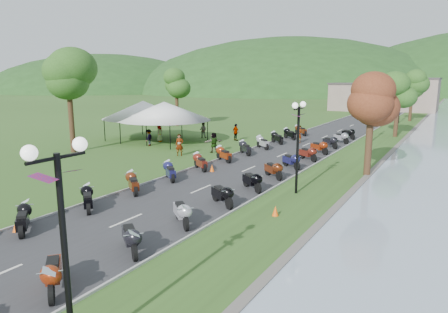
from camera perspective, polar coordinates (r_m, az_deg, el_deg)
The scene contains 14 objects.
road at distance 44.63m, azimuth 14.23°, elevation 2.74°, with size 7.00×120.00×0.02m, color #343436.
hills_backdrop at distance 202.86m, azimuth 27.52°, elevation 8.19°, with size 360.00×120.00×76.00m, color #285621, non-canonical shape.
far_building at distance 88.65m, azimuth 21.55°, elevation 7.98°, with size 18.00×16.00×5.00m, color gray.
moto_row_left at distance 25.11m, azimuth -7.60°, elevation -2.18°, with size 2.60×48.47×1.10m, color #331411, non-canonical shape.
moto_row_right at distance 25.69m, azimuth 7.09°, elevation -1.86°, with size 2.60×41.08×1.10m, color #331411, non-canonical shape.
streetlamp_near at distance 9.58m, azimuth -21.74°, elevation -13.19°, with size 1.40×1.40×5.00m, color black, non-canonical shape.
vendor_tent_main at distance 39.94m, azimuth -8.46°, elevation 4.88°, with size 6.10×6.10×4.00m, color white, non-canonical shape.
vendor_tent_side at distance 41.95m, azimuth -11.40°, elevation 5.08°, with size 5.54×5.54×4.00m, color white, non-canonical shape.
tree_park_left at distance 36.38m, azimuth -21.27°, elevation 9.01°, with size 3.89×3.89×10.79m, color #366C23, non-canonical shape.
tree_lakeside at distance 27.42m, azimuth 20.22°, elevation 5.37°, with size 2.78×2.78×7.72m, color #366C23, non-canonical shape.
pedestrian_a at distance 33.01m, azimuth -6.34°, elevation 0.10°, with size 0.66×0.48×1.81m, color slate.
pedestrian_b at distance 42.82m, azimuth -2.99°, elevation 2.71°, with size 0.80×0.44×1.64m, color slate.
pedestrian_c at distance 38.23m, azimuth -10.65°, elevation 1.50°, with size 1.01×0.42×1.57m, color slate.
traffic_cone_near at distance 18.93m, azimuth -27.59°, elevation -8.88°, with size 0.30×0.30×0.47m, color #F2590C.
Camera 1 is at (12.47, -2.38, 6.33)m, focal length 32.00 mm.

